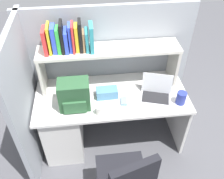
{
  "coord_description": "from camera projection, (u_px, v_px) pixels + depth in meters",
  "views": [
    {
      "loc": [
        -0.22,
        -1.9,
        2.49
      ],
      "look_at": [
        0.0,
        -0.05,
        0.85
      ],
      "focal_mm": 39.53,
      "sensor_mm": 36.0,
      "label": 1
    }
  ],
  "objects": [
    {
      "name": "tissue_box",
      "position": [
        107.0,
        93.0,
        2.55
      ],
      "size": [
        0.22,
        0.12,
        0.1
      ],
      "primitive_type": "cube",
      "rotation": [
        0.0,
        0.0,
        0.02
      ],
      "color": "teal",
      "rests_on": "desk"
    },
    {
      "name": "reference_books_on_shelf",
      "position": [
        68.0,
        39.0,
        2.33
      ],
      "size": [
        0.47,
        0.19,
        0.3
      ],
      "color": "red",
      "rests_on": "overhead_hutch"
    },
    {
      "name": "cubicle_partition_rear",
      "position": [
        108.0,
        70.0,
        2.85
      ],
      "size": [
        1.84,
        0.05,
        1.55
      ],
      "primitive_type": "cube",
      "color": "gray",
      "rests_on": "ground_plane"
    },
    {
      "name": "laptop",
      "position": [
        156.0,
        92.0,
        2.56
      ],
      "size": [
        0.37,
        0.34,
        0.22
      ],
      "color": "#B7BABF",
      "rests_on": "desk"
    },
    {
      "name": "snack_canister",
      "position": [
        181.0,
        98.0,
        2.47
      ],
      "size": [
        0.1,
        0.1,
        0.14
      ],
      "primitive_type": "cylinder",
      "color": "navy",
      "rests_on": "desk"
    },
    {
      "name": "overhead_hutch",
      "position": [
        109.0,
        56.0,
        2.52
      ],
      "size": [
        1.44,
        0.28,
        0.45
      ],
      "color": "#BCB7AC",
      "rests_on": "desk"
    },
    {
      "name": "backpack",
      "position": [
        74.0,
        95.0,
        2.38
      ],
      "size": [
        0.3,
        0.22,
        0.3
      ],
      "color": "#264C2D",
      "rests_on": "desk"
    },
    {
      "name": "paper_cup",
      "position": [
        100.0,
        110.0,
        2.36
      ],
      "size": [
        0.08,
        0.08,
        0.1
      ],
      "primitive_type": "cylinder",
      "color": "white",
      "rests_on": "desk"
    },
    {
      "name": "computer_mouse",
      "position": [
        124.0,
        101.0,
        2.5
      ],
      "size": [
        0.07,
        0.11,
        0.03
      ],
      "primitive_type": "cube",
      "rotation": [
        0.0,
        0.0,
        -0.1
      ],
      "color": "#7299C6",
      "rests_on": "desk"
    },
    {
      "name": "ground_plane",
      "position": [
        112.0,
        138.0,
        3.08
      ],
      "size": [
        8.0,
        8.0,
        0.0
      ],
      "primitive_type": "plane",
      "color": "#4C4C51"
    },
    {
      "name": "cubicle_partition_left",
      "position": [
        28.0,
        102.0,
        2.46
      ],
      "size": [
        0.05,
        1.06,
        1.55
      ],
      "primitive_type": "cube",
      "color": "gray",
      "rests_on": "ground_plane"
    },
    {
      "name": "desk",
      "position": [
        77.0,
        119.0,
        2.78
      ],
      "size": [
        1.6,
        0.7,
        0.73
      ],
      "color": "silver",
      "rests_on": "ground_plane"
    }
  ]
}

